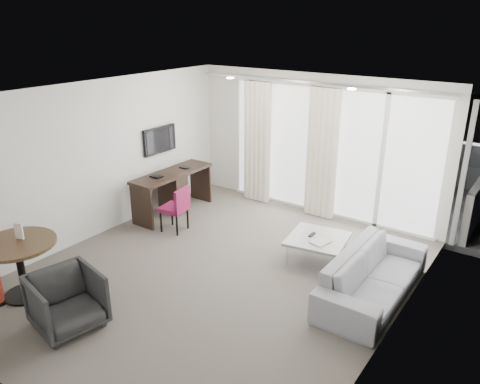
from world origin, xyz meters
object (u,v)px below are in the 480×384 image
Objects in this scene: sofa at (374,275)px; rattan_chair_b at (433,178)px; desk at (173,193)px; round_table at (21,269)px; tub_armchair at (67,301)px; coffee_table at (317,249)px; rattan_chair_a at (375,183)px; desk_chair at (174,209)px.

sofa is 4.30m from rattan_chair_b.
desk reaches higher than round_table.
coffee_table is at bearing -16.01° from tub_armchair.
coffee_table is 2.95m from rattan_chair_a.
rattan_chair_a is at bearing 44.26° from desk.
rattan_chair_a is 1.27m from rattan_chair_b.
sofa is 3.61m from rattan_chair_a.
rattan_chair_b is (-0.33, 4.29, 0.10)m from sofa.
tub_armchair is 6.35m from rattan_chair_a.
desk is at bearing 95.27° from round_table.
rattan_chair_b reaches higher than coffee_table.
coffee_table is at bearing 2.40° from desk_chair.
tub_armchair is at bearing -81.56° from rattan_chair_a.
desk_chair is at bearing 90.18° from sofa.
round_table is 4.69m from sofa.
coffee_table is (3.08, -0.11, -0.21)m from desk.
desk is 0.80× the size of sofa.
sofa reaches higher than coffee_table.
rattan_chair_b is at bearing 44.36° from desk.
sofa is at bearing -47.71° from rattan_chair_a.
desk_chair is 0.38× the size of sofa.
rattan_chair_b is (2.43, 7.05, 0.06)m from tub_armchair.
sofa is (1.05, -0.46, 0.12)m from coffee_table.
round_table is at bearing -131.43° from coffee_table.
coffee_table is 1.04× the size of rattan_chair_b.
coffee_table is at bearing -91.56° from rattan_chair_b.
desk is 3.28m from round_table.
rattan_chair_a is (1.53, 6.16, 0.01)m from tub_armchair.
round_table is at bearing -84.73° from desk.
round_table is 1.35× the size of rattan_chair_a.
desk is 2.02× the size of coffee_table.
round_table is 1.08m from tub_armchair.
round_table is 6.63m from rattan_chair_a.
rattan_chair_b is at bearing -7.10° from tub_armchair.
round_table reaches higher than coffee_table.
desk_chair reaches higher than sofa.
desk is at bearing 34.31° from tub_armchair.
round_table reaches higher than rattan_chair_a.
rattan_chair_b is (0.72, 3.83, 0.22)m from coffee_table.
coffee_table is (2.78, 3.15, -0.21)m from round_table.
rattan_chair_b is (3.80, 3.72, 0.01)m from desk.
desk is 2.22× the size of tub_armchair.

